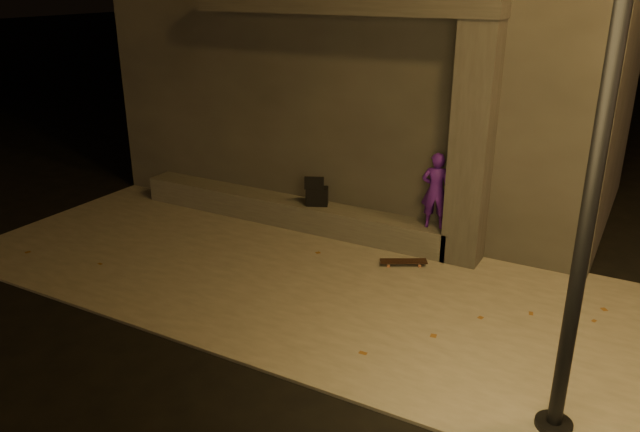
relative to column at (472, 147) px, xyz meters
The scene contains 9 objects.
ground 4.51m from the column, 114.39° to the right, with size 120.00×120.00×0.00m, color black.
sidewalk 3.04m from the column, 134.17° to the right, with size 11.00×4.40×0.04m, color #6A655D.
building 3.92m from the column, 134.55° to the left, with size 9.00×5.10×5.22m.
ledge 3.57m from the column, behind, with size 6.00×0.55×0.45m, color #504D48.
column is the anchor object (origin of this frame).
canopy 2.93m from the column, behind, with size 5.00×0.70×0.28m, color #393634.
skateboarder 0.90m from the column, behind, with size 0.44×0.29×1.21m, color #50189C.
backpack 2.85m from the column, behind, with size 0.44×0.37×0.53m.
skateboard 1.99m from the column, 137.77° to the right, with size 0.71×0.51×0.08m.
Camera 1 is at (4.07, -5.06, 4.16)m, focal length 35.00 mm.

